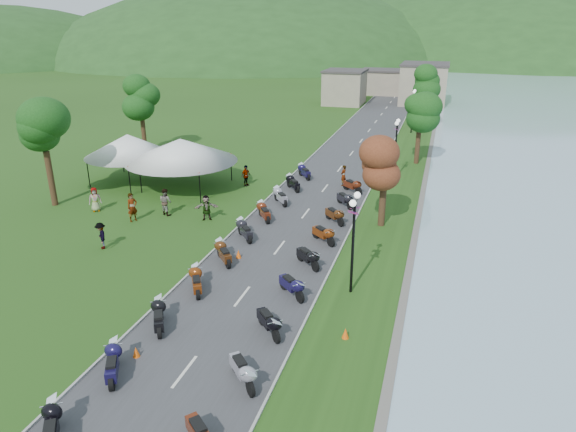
% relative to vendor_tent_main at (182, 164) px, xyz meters
% --- Properties ---
extents(road, '(7.00, 120.00, 0.02)m').
position_rel_vendor_tent_main_xyz_m(road, '(10.97, 9.09, -1.99)').
color(road, '#3E3E42').
rests_on(road, ground).
extents(hills_backdrop, '(360.00, 120.00, 76.00)m').
position_rel_vendor_tent_main_xyz_m(hills_backdrop, '(10.97, 169.09, -2.00)').
color(hills_backdrop, '#285621').
rests_on(hills_backdrop, ground).
extents(far_building, '(18.00, 16.00, 5.00)m').
position_rel_vendor_tent_main_xyz_m(far_building, '(8.97, 54.09, 0.50)').
color(far_building, gray).
rests_on(far_building, ground).
extents(moto_row_left, '(2.60, 43.31, 1.10)m').
position_rel_vendor_tent_main_xyz_m(moto_row_left, '(8.61, -15.11, -1.45)').
color(moto_row_left, '#331411').
rests_on(moto_row_left, ground).
extents(moto_row_right, '(2.60, 32.77, 1.10)m').
position_rel_vendor_tent_main_xyz_m(moto_row_right, '(13.25, -12.41, -1.45)').
color(moto_row_right, '#331411').
rests_on(moto_row_right, ground).
extents(vendor_tent_main, '(5.90, 5.90, 4.00)m').
position_rel_vendor_tent_main_xyz_m(vendor_tent_main, '(0.00, 0.00, 0.00)').
color(vendor_tent_main, white).
rests_on(vendor_tent_main, ground).
extents(vendor_tent_side, '(4.74, 4.74, 4.00)m').
position_rel_vendor_tent_main_xyz_m(vendor_tent_side, '(-4.90, 0.25, 0.00)').
color(vendor_tent_side, white).
rests_on(vendor_tent_side, ground).
extents(tree_park_left, '(3.26, 3.26, 9.07)m').
position_rel_vendor_tent_main_xyz_m(tree_park_left, '(-7.07, -6.44, 2.53)').
color(tree_park_left, '#1D5619').
rests_on(tree_park_left, ground).
extents(tree_lakeside, '(2.36, 2.36, 6.55)m').
position_rel_vendor_tent_main_xyz_m(tree_lakeside, '(16.29, -3.57, 1.27)').
color(tree_lakeside, '#1D5619').
rests_on(tree_lakeside, ground).
extents(pedestrian_a, '(0.80, 0.88, 1.96)m').
position_rel_vendor_tent_main_xyz_m(pedestrian_a, '(0.25, -7.61, -2.00)').
color(pedestrian_a, slate).
rests_on(pedestrian_a, ground).
extents(pedestrian_b, '(1.04, 0.81, 1.88)m').
position_rel_vendor_tent_main_xyz_m(pedestrian_b, '(1.74, -5.85, -2.00)').
color(pedestrian_b, slate).
rests_on(pedestrian_b, ground).
extents(pedestrian_c, '(1.04, 1.06, 1.63)m').
position_rel_vendor_tent_main_xyz_m(pedestrian_c, '(0.96, -12.02, -2.00)').
color(pedestrian_c, slate).
rests_on(pedestrian_c, ground).
extents(traffic_cone_near, '(0.30, 0.30, 0.47)m').
position_rel_vendor_tent_main_xyz_m(traffic_cone_near, '(8.68, -20.62, -1.76)').
color(traffic_cone_near, '#F2590C').
rests_on(traffic_cone_near, ground).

